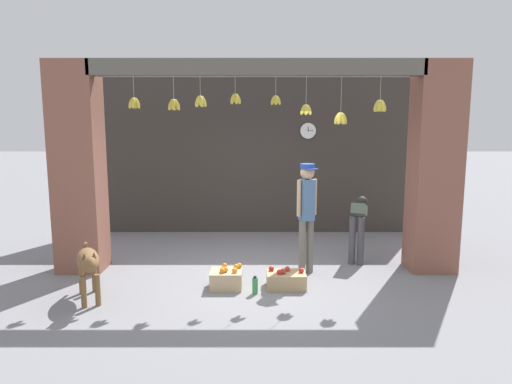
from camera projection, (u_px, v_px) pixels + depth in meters
ground_plane at (256, 275)px, 7.04m from camera, size 60.00×60.00×0.00m
shop_back_wall at (256, 156)px, 9.61m from camera, size 6.85×0.12×3.25m
shop_pillar_left at (78, 168)px, 7.09m from camera, size 0.70×0.60×3.25m
shop_pillar_right at (434, 168)px, 7.09m from camera, size 0.70×0.60×3.25m
storefront_awning at (257, 71)px, 6.69m from camera, size 4.95×0.29×0.96m
dog at (88, 263)px, 5.96m from camera, size 0.56×0.98×0.75m
shopkeeper at (306, 209)px, 7.00m from camera, size 0.32×0.31×1.72m
worker_stooping at (358, 221)px, 7.68m from camera, size 0.43×0.79×1.05m
fruit_crate_oranges at (226, 278)px, 6.49m from camera, size 0.45×0.39×0.32m
fruit_crate_apples at (286, 279)px, 6.50m from camera, size 0.55×0.39×0.29m
water_bottle at (255, 286)px, 6.25m from camera, size 0.08×0.08×0.25m
wall_clock at (308, 131)px, 9.46m from camera, size 0.35×0.03×0.35m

